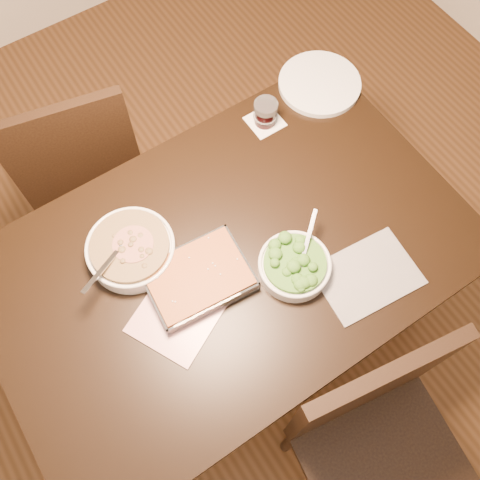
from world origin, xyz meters
The scene contains 12 objects.
ground centered at (0.00, 0.00, 0.00)m, with size 4.00×4.00×0.00m, color #412712.
table centered at (0.00, 0.00, 0.65)m, with size 1.40×0.90×0.75m.
magazine_a centered at (-0.19, -0.06, 0.75)m, with size 0.29×0.21×0.01m, color #AF323F.
magazine_b centered at (0.29, -0.27, 0.75)m, with size 0.28×0.20×0.01m, color #25262D.
coaster centered at (0.36, 0.34, 0.75)m, with size 0.11×0.11×0.00m, color white.
stew_bowl centered at (-0.23, 0.16, 0.78)m, with size 0.27×0.25×0.10m.
broccoli_bowl centered at (0.13, -0.14, 0.78)m, with size 0.21×0.21×0.08m.
baking_dish centered at (-0.12, -0.02, 0.78)m, with size 0.30×0.23×0.05m.
wine_tumbler centered at (0.36, 0.34, 0.80)m, with size 0.08×0.08×0.09m.
dinner_plate centered at (0.60, 0.36, 0.76)m, with size 0.28×0.28×0.02m, color silver.
chair_near centered at (0.09, -0.64, 0.54)m, with size 0.51×0.51×0.96m.
chair_far centered at (-0.20, 0.74, 0.51)m, with size 0.51×0.51×0.91m.
Camera 1 is at (-0.32, -0.54, 2.17)m, focal length 40.00 mm.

